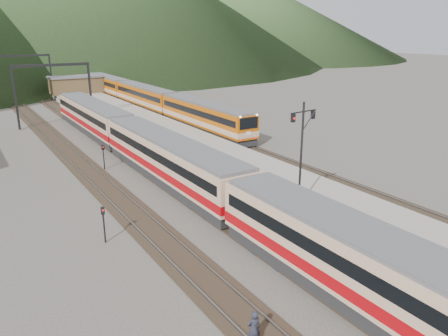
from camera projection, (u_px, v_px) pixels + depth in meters
track_main at (117, 147)px, 46.93m from camera, size 2.60×200.00×0.23m
track_far at (69, 153)px, 44.40m from camera, size 2.60×200.00×0.23m
track_second at (209, 134)px, 52.75m from camera, size 2.60×200.00×0.23m
platform at (172, 140)px, 48.02m from camera, size 8.00×100.00×1.00m
gantry_near at (53, 83)px, 55.94m from camera, size 9.55×0.25×8.00m
gantry_far at (22, 69)px, 76.13m from camera, size 9.55×0.25×8.00m
station_shed at (76, 84)px, 79.70m from camera, size 9.40×4.40×3.10m
hill_c at (208, 5)px, 232.41m from camera, size 160.00×160.00×50.00m
main_train at (169, 157)px, 35.49m from camera, size 3.13×64.14×3.82m
second_train at (145, 98)px, 68.12m from camera, size 2.72×55.97×3.33m
signal_mast at (302, 144)px, 27.35m from camera, size 2.20×0.39×6.87m
short_signal_b at (103, 154)px, 39.06m from camera, size 0.27×0.24×2.27m
short_signal_c at (104, 220)px, 25.45m from camera, size 0.25×0.20×2.27m
worker at (254, 329)px, 17.16m from camera, size 0.64×0.47×1.62m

